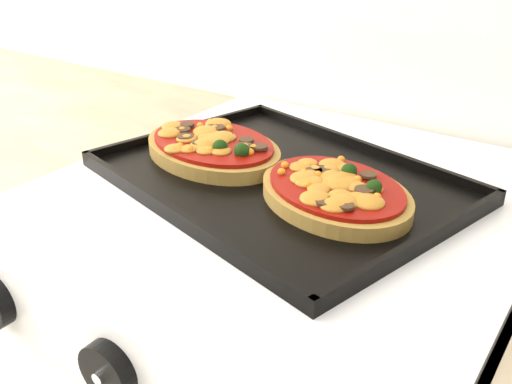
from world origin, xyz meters
The scene contains 5 objects.
control_panel centered at (0.01, 1.39, 0.85)m, with size 0.60×0.02×0.09m, color white.
knob_center centered at (0.01, 1.37, 0.85)m, with size 0.06×0.06×0.02m, color black.
baking_tray centered at (-0.01, 1.69, 0.92)m, with size 0.45×0.33×0.02m, color black.
pizza_left centered at (-0.12, 1.70, 0.94)m, with size 0.22×0.15×0.03m, color #A77E39, non-canonical shape.
pizza_right centered at (0.08, 1.67, 0.94)m, with size 0.21×0.15×0.03m, color #A77E39, non-canonical shape.
Camera 1 is at (0.35, 1.12, 1.23)m, focal length 40.00 mm.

